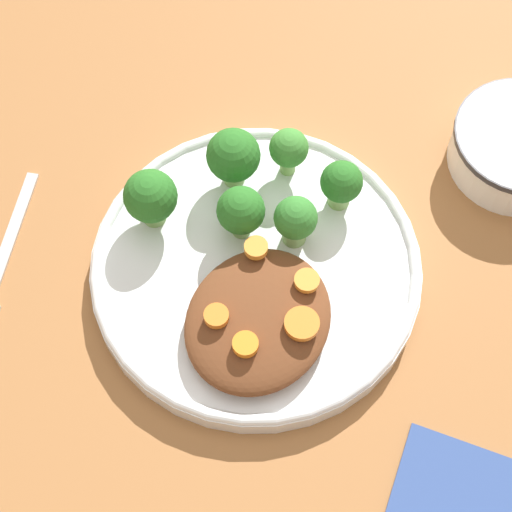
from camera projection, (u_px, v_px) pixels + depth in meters
ground_plane at (256, 275)px, 0.70m from camera, size 4.00×4.00×0.00m
plate at (256, 268)px, 0.69m from camera, size 0.27×0.27×0.02m
stew_mound at (258, 320)px, 0.65m from camera, size 0.13×0.11×0.03m
broccoli_floret_0 at (341, 184)px, 0.69m from camera, size 0.03×0.03×0.05m
broccoli_floret_1 at (241, 212)px, 0.67m from camera, size 0.04×0.04×0.05m
broccoli_floret_2 at (152, 195)px, 0.68m from camera, size 0.04×0.04×0.06m
broccoli_floret_3 at (289, 149)px, 0.70m from camera, size 0.03×0.03×0.05m
broccoli_floret_4 at (233, 157)px, 0.69m from camera, size 0.04×0.04×0.06m
broccoli_floret_5 at (295, 220)px, 0.67m from camera, size 0.03×0.03×0.05m
carrot_slice_0 at (252, 251)px, 0.66m from camera, size 0.02×0.02×0.01m
carrot_slice_1 at (213, 314)px, 0.63m from camera, size 0.02×0.02×0.01m
carrot_slice_2 at (302, 324)px, 0.63m from camera, size 0.03×0.03×0.01m
carrot_slice_3 at (245, 344)px, 0.62m from camera, size 0.02×0.02×0.01m
carrot_slice_4 at (307, 281)px, 0.65m from camera, size 0.02×0.02×0.01m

